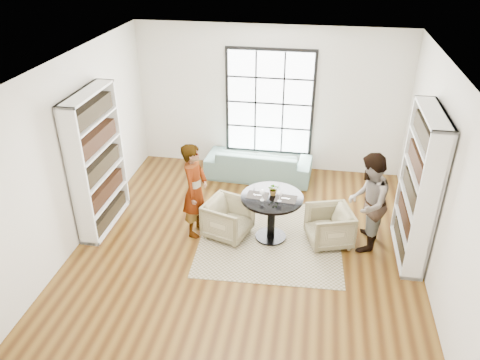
% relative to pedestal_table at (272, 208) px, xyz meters
% --- Properties ---
extents(ground, '(6.00, 6.00, 0.00)m').
position_rel_pedestal_table_xyz_m(ground, '(-0.37, -0.33, -0.58)').
color(ground, brown).
extents(room_shell, '(6.00, 6.01, 6.00)m').
position_rel_pedestal_table_xyz_m(room_shell, '(-0.37, 0.21, 0.67)').
color(room_shell, silver).
rests_on(room_shell, ground).
extents(rug, '(2.44, 2.44, 0.01)m').
position_rel_pedestal_table_xyz_m(rug, '(-0.00, -0.02, -0.58)').
color(rug, tan).
rests_on(rug, ground).
extents(pedestal_table, '(1.01, 1.01, 0.81)m').
position_rel_pedestal_table_xyz_m(pedestal_table, '(0.00, 0.00, 0.00)').
color(pedestal_table, black).
rests_on(pedestal_table, ground).
extents(sofa, '(2.19, 0.95, 0.63)m').
position_rel_pedestal_table_xyz_m(sofa, '(-0.50, 2.12, -0.27)').
color(sofa, slate).
rests_on(sofa, ground).
extents(armchair_left, '(0.89, 0.87, 0.65)m').
position_rel_pedestal_table_xyz_m(armchair_left, '(-0.72, -0.03, -0.26)').
color(armchair_left, tan).
rests_on(armchair_left, ground).
extents(armchair_right, '(0.86, 0.85, 0.63)m').
position_rel_pedestal_table_xyz_m(armchair_right, '(0.95, 0.03, -0.27)').
color(armchair_right, tan).
rests_on(armchair_right, ground).
extents(person_left, '(0.45, 0.63, 1.65)m').
position_rel_pedestal_table_xyz_m(person_left, '(-1.27, -0.03, 0.24)').
color(person_left, gray).
rests_on(person_left, ground).
extents(person_right, '(0.79, 0.92, 1.65)m').
position_rel_pedestal_table_xyz_m(person_right, '(1.50, 0.03, 0.24)').
color(person_right, gray).
rests_on(person_right, ground).
extents(placemat_left, '(0.36, 0.29, 0.01)m').
position_rel_pedestal_table_xyz_m(placemat_left, '(-0.24, -0.01, 0.23)').
color(placemat_left, black).
rests_on(placemat_left, pedestal_table).
extents(placemat_right, '(0.36, 0.29, 0.01)m').
position_rel_pedestal_table_xyz_m(placemat_right, '(0.22, -0.04, 0.23)').
color(placemat_right, black).
rests_on(placemat_right, pedestal_table).
extents(cutlery_left, '(0.16, 0.23, 0.01)m').
position_rel_pedestal_table_xyz_m(cutlery_left, '(-0.24, -0.01, 0.23)').
color(cutlery_left, silver).
rests_on(cutlery_left, placemat_left).
extents(cutlery_right, '(0.16, 0.23, 0.01)m').
position_rel_pedestal_table_xyz_m(cutlery_right, '(0.22, -0.04, 0.23)').
color(cutlery_right, silver).
rests_on(cutlery_right, placemat_right).
extents(wine_glass_left, '(0.09, 0.09, 0.19)m').
position_rel_pedestal_table_xyz_m(wine_glass_left, '(-0.14, -0.14, 0.36)').
color(wine_glass_left, silver).
rests_on(wine_glass_left, pedestal_table).
extents(wine_glass_right, '(0.09, 0.09, 0.19)m').
position_rel_pedestal_table_xyz_m(wine_glass_right, '(0.13, -0.12, 0.36)').
color(wine_glass_right, silver).
rests_on(wine_glass_right, pedestal_table).
extents(flower_centerpiece, '(0.20, 0.18, 0.21)m').
position_rel_pedestal_table_xyz_m(flower_centerpiece, '(0.02, 0.06, 0.33)').
color(flower_centerpiece, gray).
rests_on(flower_centerpiece, pedestal_table).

